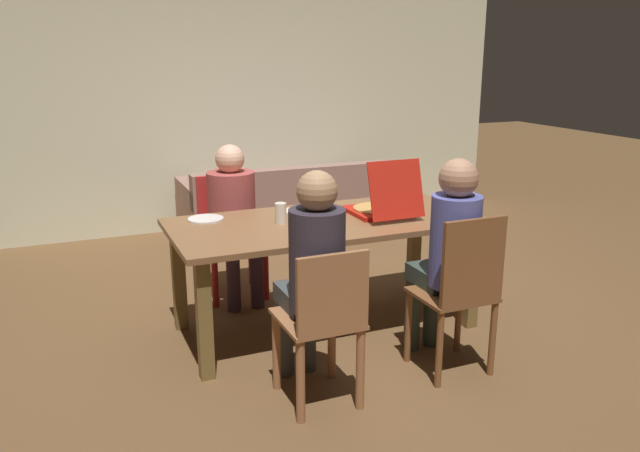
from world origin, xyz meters
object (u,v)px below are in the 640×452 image
(plate_1, at_px, (300,211))
(couch, at_px, (284,210))
(chair_1, at_px, (461,289))
(chair_2, at_px, (230,231))
(plate_0, at_px, (206,219))
(dining_table, at_px, (326,235))
(drinking_glass_1, at_px, (281,213))
(person_1, at_px, (448,247))
(drinking_glass_0, at_px, (316,219))
(pizza_box_0, at_px, (381,207))
(chair_0, at_px, (323,324))
(person_2, at_px, (234,209))
(person_0, at_px, (313,267))

(plate_1, xyz_separation_m, couch, (0.58, 1.94, -0.50))
(chair_1, bearing_deg, chair_2, 115.15)
(chair_1, bearing_deg, couch, 88.92)
(chair_2, xyz_separation_m, couch, (0.92, 1.29, -0.21))
(chair_1, bearing_deg, plate_0, 133.89)
(dining_table, distance_m, drinking_glass_1, 0.35)
(person_1, xyz_separation_m, drinking_glass_0, (-0.58, 0.62, 0.08))
(drinking_glass_1, xyz_separation_m, couch, (0.81, 2.18, -0.56))
(person_1, height_order, couch, person_1)
(plate_1, xyz_separation_m, drinking_glass_1, (-0.22, -0.23, 0.06))
(pizza_box_0, xyz_separation_m, couch, (0.11, 2.23, -0.54))
(chair_0, bearing_deg, person_2, 90.00)
(person_2, distance_m, plate_1, 0.62)
(person_0, height_order, pizza_box_0, person_0)
(chair_0, bearing_deg, person_1, 9.80)
(person_2, bearing_deg, chair_2, 90.00)
(chair_2, relative_size, couch, 0.45)
(couch, bearing_deg, chair_2, -125.35)
(chair_1, xyz_separation_m, couch, (0.06, 3.12, -0.26))
(plate_0, relative_size, couch, 0.12)
(plate_1, bearing_deg, plate_0, 176.07)
(person_0, bearing_deg, person_1, 0.57)
(person_0, bearing_deg, drinking_glass_0, 65.95)
(person_2, relative_size, couch, 0.58)
(person_2, xyz_separation_m, drinking_glass_0, (0.28, -0.92, 0.12))
(drinking_glass_0, bearing_deg, plate_1, 82.57)
(person_0, distance_m, person_1, 0.86)
(couch, bearing_deg, drinking_glass_0, -105.16)
(dining_table, height_order, drinking_glass_0, drinking_glass_0)
(person_0, xyz_separation_m, person_2, (0.00, 1.55, -0.04))
(chair_1, bearing_deg, dining_table, 116.02)
(plate_1, height_order, couch, plate_1)
(chair_0, xyz_separation_m, person_1, (0.86, 0.15, 0.27))
(person_0, bearing_deg, person_2, 90.00)
(drinking_glass_0, bearing_deg, pizza_box_0, 13.18)
(pizza_box_0, bearing_deg, drinking_glass_0, -166.82)
(couch, bearing_deg, dining_table, -102.84)
(plate_1, bearing_deg, chair_2, 117.12)
(chair_0, xyz_separation_m, chair_1, (0.86, -0.00, 0.07))
(chair_0, relative_size, chair_2, 0.97)
(chair_1, xyz_separation_m, chair_2, (-0.86, 1.83, -0.05))
(chair_1, height_order, plate_1, chair_1)
(person_1, distance_m, plate_1, 1.16)
(chair_1, xyz_separation_m, person_2, (-0.86, 1.69, 0.16))
(plate_0, height_order, drinking_glass_0, drinking_glass_0)
(chair_0, distance_m, plate_1, 1.26)
(chair_0, distance_m, pizza_box_0, 1.25)
(drinking_glass_0, bearing_deg, couch, 74.84)
(person_0, xyz_separation_m, plate_1, (0.33, 1.04, 0.04))
(dining_table, distance_m, drinking_glass_0, 0.25)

